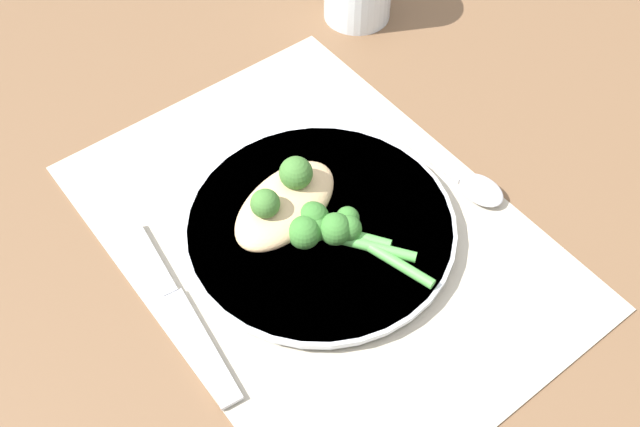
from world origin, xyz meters
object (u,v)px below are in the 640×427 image
at_px(chicken_fillet, 285,205).
at_px(knife, 178,306).
at_px(broccoli_stalk_left, 299,216).
at_px(plate, 320,227).
at_px(broccoli_stalk_front, 316,227).
at_px(broccoli_stalk_right, 348,231).
at_px(spoon, 464,178).

height_order(chicken_fillet, knife, chicken_fillet).
xyz_separation_m(broccoli_stalk_left, knife, (0.00, 0.13, -0.02)).
bearing_deg(broccoli_stalk_left, plate, -70.97).
distance_m(broccoli_stalk_front, knife, 0.14).
bearing_deg(broccoli_stalk_right, chicken_fillet, 100.78).
height_order(plate, broccoli_stalk_left, broccoli_stalk_left).
height_order(broccoli_stalk_left, broccoli_stalk_right, broccoli_stalk_right).
relative_size(broccoli_stalk_front, broccoli_stalk_right, 0.96).
bearing_deg(broccoli_stalk_front, chicken_fillet, 65.28).
xyz_separation_m(chicken_fillet, broccoli_stalk_front, (-0.04, -0.01, -0.00)).
bearing_deg(broccoli_stalk_front, broccoli_stalk_right, -79.71).
distance_m(broccoli_stalk_front, spoon, 0.17).
relative_size(chicken_fillet, broccoli_stalk_left, 1.30).
distance_m(plate, broccoli_stalk_right, 0.04).
relative_size(broccoli_stalk_right, knife, 0.54).
bearing_deg(chicken_fillet, broccoli_stalk_right, -154.11).
bearing_deg(chicken_fillet, knife, 97.04).
relative_size(plate, spoon, 1.42).
bearing_deg(plate, knife, 85.50).
distance_m(chicken_fillet, broccoli_stalk_right, 0.06).
bearing_deg(spoon, broccoli_stalk_left, -21.46).
distance_m(plate, chicken_fillet, 0.04).
relative_size(plate, broccoli_stalk_left, 2.46).
relative_size(plate, broccoli_stalk_right, 2.30).
bearing_deg(knife, broccoli_stalk_left, -173.46).
distance_m(chicken_fillet, broccoli_stalk_front, 0.04).
xyz_separation_m(plate, broccoli_stalk_front, (-0.01, 0.01, 0.02)).
relative_size(knife, spoon, 1.15).
relative_size(chicken_fillet, broccoli_stalk_right, 1.22).
bearing_deg(broccoli_stalk_front, knife, 135.97).
bearing_deg(knife, spoon, 177.25).
relative_size(broccoli_stalk_front, spoon, 0.59).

